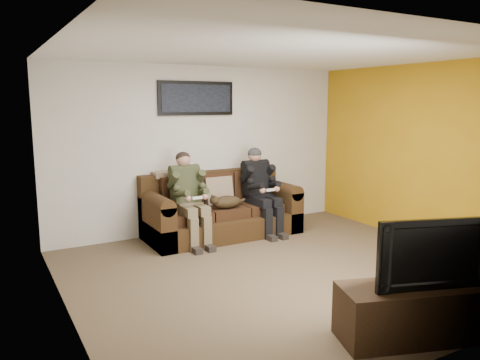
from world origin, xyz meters
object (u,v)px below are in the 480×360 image
cat (226,202)px  sofa (220,211)px  person_left (188,193)px  tv_stand (425,311)px  television (430,251)px  person_right (260,185)px  framed_poster (196,98)px

cat → sofa: bearing=81.2°
person_left → tv_stand: person_left is taller
tv_stand → television: television is taller
sofa → person_right: (0.61, -0.20, 0.39)m
sofa → framed_poster: size_ratio=1.88×
cat → framed_poster: bearing=103.6°
cat → framed_poster: size_ratio=0.53×
person_left → cat: person_left is taller
television → person_left: bearing=119.8°
person_left → tv_stand: bearing=-79.2°
tv_stand → person_left: bearing=119.8°
person_left → television: person_left is taller
person_left → person_right: person_right is taller
cat → tv_stand: 3.53m
person_right → cat: (-0.65, -0.07, -0.19)m
person_right → television: (-0.53, -3.59, 0.03)m
person_right → framed_poster: framed_poster is taller
framed_poster → person_right: bearing=-35.7°
sofa → tv_stand: 3.79m
person_right → framed_poster: bearing=144.3°
tv_stand → person_right: bearing=100.5°
person_right → television: 3.63m
person_right → television: size_ratio=1.26×
cat → television: size_ratio=0.62×
person_left → cat: 0.60m
sofa → tv_stand: (0.08, -3.78, -0.12)m
person_right → framed_poster: 1.67m
cat → television: (0.12, -3.51, 0.21)m
person_left → framed_poster: bearing=54.9°
framed_poster → tv_stand: framed_poster is taller
sofa → person_right: 0.75m
tv_stand → television: bearing=0.0°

